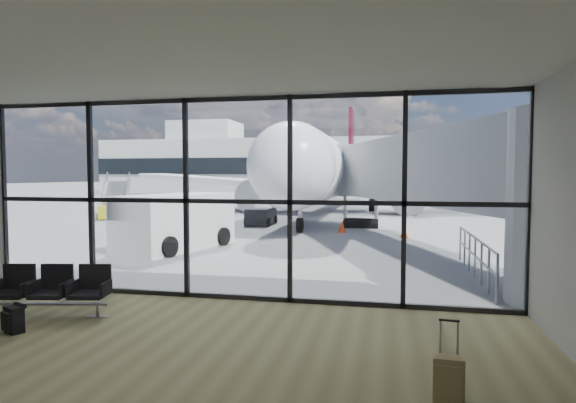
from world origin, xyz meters
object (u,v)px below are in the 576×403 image
(seating_row, at_px, (54,288))
(suitcase, at_px, (449,379))
(airliner, at_px, (335,171))
(belt_loader, at_px, (262,215))
(backpack, at_px, (13,319))
(mobile_stairs, at_px, (115,209))
(service_van, at_px, (174,221))

(seating_row, height_order, suitcase, suitcase)
(airliner, xyz_separation_m, belt_loader, (-2.83, -11.63, -2.55))
(seating_row, xyz_separation_m, airliner, (2.37, 29.39, 2.53))
(seating_row, xyz_separation_m, belt_loader, (-0.46, 17.77, -0.02))
(seating_row, xyz_separation_m, suitcase, (7.23, -2.25, -0.25))
(seating_row, distance_m, backpack, 1.15)
(airliner, xyz_separation_m, mobile_stairs, (-12.98, -9.87, -2.52))
(backpack, xyz_separation_m, service_van, (-1.37, 9.42, 0.80))
(service_van, bearing_deg, mobile_stairs, 146.02)
(airliner, bearing_deg, seating_row, -94.59)
(seating_row, bearing_deg, airliner, 74.53)
(belt_loader, height_order, mobile_stairs, mobile_stairs)
(suitcase, relative_size, service_van, 0.20)
(mobile_stairs, bearing_deg, suitcase, -73.46)
(service_van, bearing_deg, seating_row, -64.47)
(backpack, xyz_separation_m, belt_loader, (-0.50, 18.87, 0.29))
(backpack, xyz_separation_m, mobile_stairs, (-10.65, 20.63, 0.31))
(suitcase, xyz_separation_m, mobile_stairs, (-17.83, 21.77, 0.26))
(seating_row, xyz_separation_m, backpack, (0.04, -1.11, -0.30))
(service_van, bearing_deg, suitcase, -34.56)
(service_van, bearing_deg, belt_loader, 101.16)
(seating_row, distance_m, suitcase, 7.57)
(backpack, relative_size, suitcase, 0.52)
(suitcase, relative_size, belt_loader, 0.29)
(seating_row, relative_size, backpack, 4.33)
(suitcase, xyz_separation_m, service_van, (-8.56, 10.56, 0.75))
(suitcase, distance_m, airliner, 32.13)
(airliner, bearing_deg, service_van, -99.94)
(suitcase, distance_m, mobile_stairs, 28.14)
(seating_row, height_order, service_van, service_van)
(service_van, height_order, belt_loader, service_van)
(suitcase, bearing_deg, service_van, 133.50)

